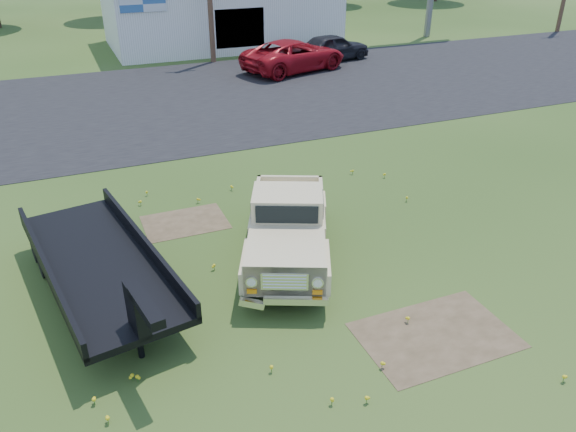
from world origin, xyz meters
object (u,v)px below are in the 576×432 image
object	(u,v)px
vintage_pickup_truck	(288,226)
flatbed_trailer	(98,259)
red_pickup	(294,56)
dark_sedan	(333,47)

from	to	relation	value
vintage_pickup_truck	flatbed_trailer	bearing A→B (deg)	-159.38
vintage_pickup_truck	red_pickup	xyz separation A→B (m)	(7.57, 17.46, -0.08)
vintage_pickup_truck	dark_sedan	xyz separation A→B (m)	(10.61, 18.92, -0.14)
red_pickup	dark_sedan	world-z (taller)	red_pickup
vintage_pickup_truck	dark_sedan	size ratio (longest dim) A/B	1.11
vintage_pickup_truck	dark_sedan	distance (m)	21.69
flatbed_trailer	red_pickup	size ratio (longest dim) A/B	1.09
vintage_pickup_truck	red_pickup	size ratio (longest dim) A/B	0.84
red_pickup	flatbed_trailer	bearing A→B (deg)	128.49
red_pickup	dark_sedan	size ratio (longest dim) A/B	1.33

